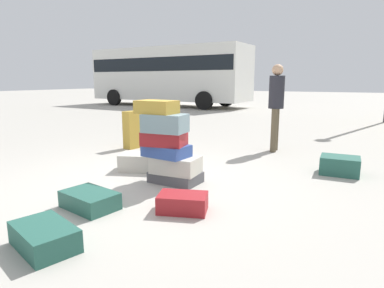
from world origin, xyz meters
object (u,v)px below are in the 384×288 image
object	(u,v)px
suitcase_tower	(168,147)
suitcase_tan_right_side	(133,130)
suitcase_maroon_upright_blue	(183,203)
suitcase_teal_white_trunk	(44,237)
suitcase_teal_left_side	(90,200)
person_tourist_with_camera	(276,100)
parked_bus	(168,73)
suitcase_teal_foreground_near	(340,165)
suitcase_cream_behind_tower	(144,162)

from	to	relation	value
suitcase_tower	suitcase_tan_right_side	bearing A→B (deg)	138.07
suitcase_maroon_upright_blue	suitcase_teal_white_trunk	size ratio (longest dim) A/B	0.84
suitcase_teal_left_side	suitcase_tan_right_side	size ratio (longest dim) A/B	0.80
suitcase_tower	suitcase_tan_right_side	xyz separation A→B (m)	(-1.93, 1.74, -0.13)
suitcase_teal_white_trunk	person_tourist_with_camera	xyz separation A→B (m)	(0.82, 4.85, 0.93)
suitcase_maroon_upright_blue	parked_bus	bearing A→B (deg)	103.69
suitcase_teal_foreground_near	suitcase_cream_behind_tower	bearing A→B (deg)	-159.06
suitcase_tower	suitcase_teal_foreground_near	size ratio (longest dim) A/B	2.07
suitcase_maroon_upright_blue	person_tourist_with_camera	distance (m)	3.73
parked_bus	suitcase_teal_white_trunk	bearing A→B (deg)	-59.20
suitcase_tower	parked_bus	world-z (taller)	parked_bus
suitcase_teal_foreground_near	suitcase_cream_behind_tower	size ratio (longest dim) A/B	0.74
suitcase_tower	suitcase_tan_right_side	size ratio (longest dim) A/B	1.47
suitcase_tan_right_side	suitcase_teal_white_trunk	bearing A→B (deg)	-51.70
suitcase_maroon_upright_blue	suitcase_teal_white_trunk	bearing A→B (deg)	-136.39
suitcase_teal_left_side	suitcase_teal_white_trunk	xyz separation A→B (m)	(0.30, -0.85, 0.01)
suitcase_maroon_upright_blue	suitcase_cream_behind_tower	bearing A→B (deg)	120.46
suitcase_teal_foreground_near	suitcase_cream_behind_tower	distance (m)	3.04
suitcase_maroon_upright_blue	suitcase_teal_foreground_near	world-z (taller)	suitcase_teal_foreground_near
suitcase_teal_white_trunk	suitcase_cream_behind_tower	size ratio (longest dim) A/B	0.84
suitcase_maroon_upright_blue	suitcase_cream_behind_tower	xyz separation A→B (m)	(-1.36, 1.21, 0.04)
suitcase_teal_white_trunk	parked_bus	size ratio (longest dim) A/B	0.07
suitcase_teal_left_side	suitcase_teal_foreground_near	xyz separation A→B (m)	(2.42, 2.77, 0.04)
person_tourist_with_camera	parked_bus	xyz separation A→B (m)	(-8.14, 9.34, 0.80)
suitcase_teal_left_side	suitcase_tower	bearing A→B (deg)	86.29
suitcase_teal_left_side	suitcase_tan_right_side	world-z (taller)	suitcase_tan_right_side
suitcase_teal_left_side	suitcase_maroon_upright_blue	size ratio (longest dim) A/B	1.19
suitcase_tower	suitcase_teal_white_trunk	world-z (taller)	suitcase_tower
suitcase_maroon_upright_blue	parked_bus	size ratio (longest dim) A/B	0.06
parked_bus	suitcase_cream_behind_tower	bearing A→B (deg)	-57.03
suitcase_maroon_upright_blue	suitcase_cream_behind_tower	distance (m)	1.82
suitcase_cream_behind_tower	suitcase_teal_left_side	bearing A→B (deg)	-96.73
suitcase_teal_foreground_near	parked_bus	world-z (taller)	parked_bus
suitcase_cream_behind_tower	person_tourist_with_camera	size ratio (longest dim) A/B	0.44
suitcase_cream_behind_tower	suitcase_tan_right_side	world-z (taller)	suitcase_tan_right_side
suitcase_tower	suitcase_teal_left_side	world-z (taller)	suitcase_tower
suitcase_tower	person_tourist_with_camera	xyz separation A→B (m)	(0.81, 2.81, 0.51)
suitcase_teal_foreground_near	suitcase_maroon_upright_blue	bearing A→B (deg)	-122.98
suitcase_teal_foreground_near	suitcase_tower	bearing A→B (deg)	-144.83
suitcase_teal_foreground_near	parked_bus	distance (m)	14.27
suitcase_teal_white_trunk	parked_bus	bearing A→B (deg)	135.06
suitcase_teal_foreground_near	parked_bus	size ratio (longest dim) A/B	0.06
suitcase_tower	suitcase_teal_foreground_near	xyz separation A→B (m)	(2.10, 1.58, -0.39)
suitcase_teal_foreground_near	suitcase_tan_right_side	bearing A→B (deg)	176.02
suitcase_teal_left_side	suitcase_cream_behind_tower	distance (m)	1.65
suitcase_maroon_upright_blue	suitcase_tan_right_side	xyz separation A→B (m)	(-2.59, 2.54, 0.29)
suitcase_teal_white_trunk	suitcase_teal_left_side	bearing A→B (deg)	127.55
person_tourist_with_camera	suitcase_teal_white_trunk	bearing A→B (deg)	-13.31
suitcase_teal_white_trunk	parked_bus	world-z (taller)	parked_bus
suitcase_cream_behind_tower	person_tourist_with_camera	distance (m)	2.98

